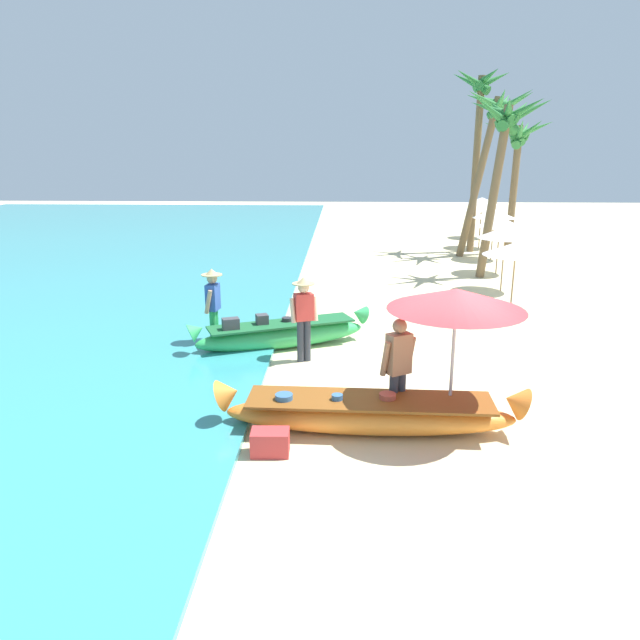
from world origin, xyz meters
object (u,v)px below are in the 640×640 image
boat_orange_foreground (369,414)px  person_tourist_customer (398,365)px  palm_tree_far_behind (494,121)px  palm_tree_leaning_seaward (518,144)px  patio_umbrella_large (456,300)px  palm_tree_mid_cluster (479,110)px  person_vendor_assistant (213,302)px  boat_green_midground (281,334)px  person_vendor_hatted (304,313)px  cooler_box (270,442)px  palm_tree_tall_inland (506,130)px

boat_orange_foreground → person_tourist_customer: bearing=36.6°
person_tourist_customer → palm_tree_far_behind: palm_tree_far_behind is taller
boat_orange_foreground → palm_tree_leaning_seaward: bearing=68.7°
patio_umbrella_large → palm_tree_mid_cluster: (3.63, 16.52, 3.57)m
person_vendor_assistant → boat_orange_foreground: bearing=-51.5°
boat_orange_foreground → patio_umbrella_large: (1.23, 0.20, 1.72)m
boat_green_midground → person_vendor_hatted: (0.54, -0.80, 0.69)m
boat_green_midground → person_vendor_assistant: 1.60m
boat_green_midground → palm_tree_mid_cluster: size_ratio=0.54×
boat_orange_foreground → patio_umbrella_large: size_ratio=2.15×
person_tourist_customer → palm_tree_leaning_seaward: bearing=69.6°
cooler_box → boat_orange_foreground: bearing=26.5°
palm_tree_leaning_seaward → palm_tree_far_behind: 1.69m
person_vendor_hatted → person_vendor_assistant: 2.19m
person_vendor_hatted → palm_tree_far_behind: (6.35, 12.37, 4.12)m
palm_tree_leaning_seaward → person_vendor_hatted: bearing=-119.7°
person_tourist_customer → person_vendor_assistant: bearing=134.7°
person_tourist_customer → palm_tree_leaning_seaward: 17.37m
person_vendor_assistant → person_vendor_hatted: bearing=-24.3°
person_vendor_assistant → palm_tree_far_behind: size_ratio=0.27×
boat_orange_foreground → person_vendor_assistant: person_vendor_assistant is taller
patio_umbrella_large → palm_tree_tall_inland: (3.39, 11.30, 2.67)m
boat_green_midground → cooler_box: 4.65m
person_tourist_customer → person_vendor_assistant: size_ratio=0.99×
palm_tree_leaning_seaward → palm_tree_far_behind: size_ratio=0.84×
patio_umbrella_large → palm_tree_mid_cluster: size_ratio=0.31×
palm_tree_mid_cluster → cooler_box: (-6.27, -17.47, -5.40)m
cooler_box → person_tourist_customer: bearing=28.6°
person_vendor_hatted → palm_tree_far_behind: bearing=62.8°
palm_tree_mid_cluster → cooler_box: bearing=-109.8°
boat_green_midground → palm_tree_leaning_seaward: (8.09, 12.42, 3.98)m
person_vendor_hatted → palm_tree_tall_inland: (5.80, 8.41, 3.68)m
person_vendor_hatted → palm_tree_tall_inland: bearing=55.4°
palm_tree_tall_inland → boat_green_midground: bearing=-129.8°
person_vendor_hatted → palm_tree_leaning_seaward: palm_tree_leaning_seaward is taller
person_vendor_hatted → person_tourist_customer: size_ratio=1.02×
patio_umbrella_large → palm_tree_far_behind: bearing=75.5°
person_vendor_hatted → palm_tree_far_behind: palm_tree_far_behind is taller
palm_tree_tall_inland → person_vendor_assistant: bearing=-136.1°
patio_umbrella_large → palm_tree_tall_inland: size_ratio=0.38×
person_vendor_assistant → cooler_box: bearing=-69.6°
palm_tree_leaning_seaward → cooler_box: palm_tree_leaning_seaward is taller
boat_green_midground → palm_tree_leaning_seaward: 15.35m
person_vendor_hatted → person_tourist_customer: (1.62, -2.76, -0.05)m
palm_tree_leaning_seaward → palm_tree_mid_cluster: size_ratio=0.74×
cooler_box → boat_green_midground: bearing=92.1°
boat_orange_foreground → patio_umbrella_large: bearing=9.0°
boat_orange_foreground → palm_tree_mid_cluster: size_ratio=0.66×
boat_orange_foreground → palm_tree_leaning_seaward: 17.96m
patio_umbrella_large → palm_tree_leaning_seaward: bearing=72.3°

